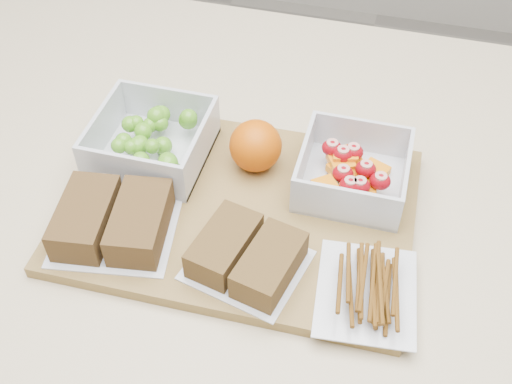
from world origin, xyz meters
TOP-DOWN VIEW (x-y plane):
  - counter at (0.00, 0.00)m, footprint 1.20×0.90m
  - cutting_board at (-0.03, -0.01)m, footprint 0.43×0.31m
  - grape_container at (-0.16, 0.04)m, footprint 0.14×0.14m
  - fruit_container at (0.10, 0.06)m, footprint 0.13×0.13m
  - orange at (-0.02, 0.06)m, footprint 0.07×0.07m
  - sandwich_bag_left at (-0.15, -0.09)m, footprint 0.16×0.14m
  - sandwich_bag_center at (0.01, -0.10)m, footprint 0.14×0.13m
  - pretzel_bag at (0.14, -0.10)m, footprint 0.12×0.14m

SIDE VIEW (x-z plane):
  - counter at x=0.00m, z-range 0.00..0.90m
  - cutting_board at x=-0.03m, z-range 0.90..0.92m
  - pretzel_bag at x=0.14m, z-range 0.92..0.94m
  - sandwich_bag_center at x=0.01m, z-range 0.92..0.95m
  - sandwich_bag_left at x=-0.15m, z-range 0.92..0.96m
  - fruit_container at x=0.10m, z-range 0.91..0.96m
  - grape_container at x=-0.16m, z-range 0.91..0.97m
  - orange at x=-0.02m, z-range 0.92..0.98m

